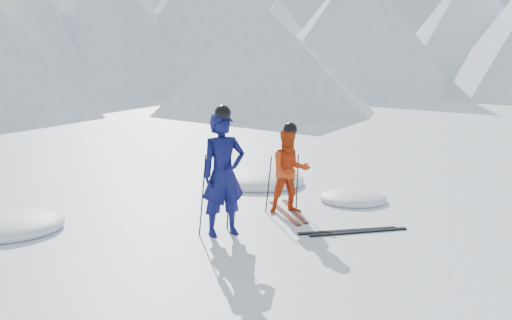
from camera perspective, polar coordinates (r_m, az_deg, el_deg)
ground at (r=10.27m, az=9.91°, el=-5.51°), size 160.00×160.00×0.00m
mountain_range at (r=44.43m, az=-18.17°, el=14.33°), size 106.15×62.94×15.53m
skier_blue at (r=8.62m, az=-3.45°, el=-1.52°), size 0.79×0.58×1.98m
skier_red at (r=9.99m, az=3.58°, el=-1.17°), size 0.94×0.84×1.58m
pole_blue_left at (r=8.67m, az=-5.65°, el=-3.71°), size 0.13×0.09×1.32m
pole_blue_right at (r=9.02m, az=-2.88°, el=-3.16°), size 0.13×0.08×1.32m
pole_red_left at (r=10.06m, az=1.34°, el=-2.60°), size 0.11×0.09×1.05m
pole_red_right at (r=10.33m, az=4.37°, el=-2.30°), size 0.11×0.08×1.05m
ski_worn_left at (r=10.09m, az=2.99°, el=-5.57°), size 0.67×1.63×0.03m
ski_worn_right at (r=10.23m, az=4.07°, el=-5.37°), size 0.78×1.59×0.03m
ski_loose_a at (r=9.11m, az=9.62°, el=-7.36°), size 1.61×0.73×0.03m
ski_loose_b at (r=9.07m, az=10.74°, el=-7.45°), size 1.62×0.68×0.03m
snow_lumps at (r=11.31m, az=-4.75°, el=-4.00°), size 7.67×4.15×0.46m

